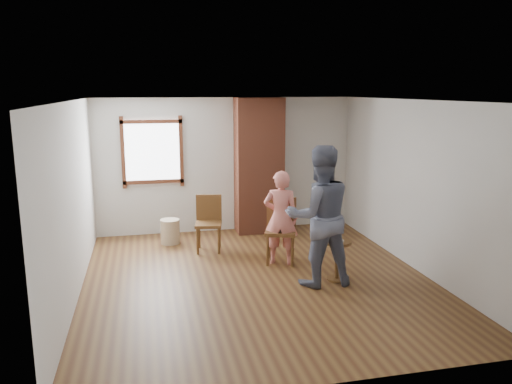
# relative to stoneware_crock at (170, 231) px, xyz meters

# --- Properties ---
(ground) EXTENTS (5.50, 5.50, 0.00)m
(ground) POSITION_rel_stoneware_crock_xyz_m (1.15, -2.07, -0.22)
(ground) COLOR brown
(ground) RESTS_ON ground
(room_shell) EXTENTS (5.04, 5.52, 2.62)m
(room_shell) POSITION_rel_stoneware_crock_xyz_m (1.10, -1.47, 1.59)
(room_shell) COLOR silver
(room_shell) RESTS_ON ground
(brick_chimney) EXTENTS (0.90, 0.50, 2.60)m
(brick_chimney) POSITION_rel_stoneware_crock_xyz_m (1.75, 0.43, 1.08)
(brick_chimney) COLOR #A5543A
(brick_chimney) RESTS_ON ground
(stoneware_crock) EXTENTS (0.43, 0.43, 0.44)m
(stoneware_crock) POSITION_rel_stoneware_crock_xyz_m (0.00, 0.00, 0.00)
(stoneware_crock) COLOR #C7B590
(stoneware_crock) RESTS_ON ground
(dark_pot) EXTENTS (0.17, 0.17, 0.14)m
(dark_pot) POSITION_rel_stoneware_crock_xyz_m (0.08, 0.33, -0.15)
(dark_pot) COLOR black
(dark_pot) RESTS_ON ground
(dining_chair_left) EXTENTS (0.52, 0.52, 0.95)m
(dining_chair_left) POSITION_rel_stoneware_crock_xyz_m (0.64, -0.51, 0.31)
(dining_chair_left) COLOR brown
(dining_chair_left) RESTS_ON ground
(dining_chair_right) EXTENTS (0.61, 0.61, 1.03)m
(dining_chair_right) POSITION_rel_stoneware_crock_xyz_m (1.71, -1.34, 0.36)
(dining_chair_right) COLOR brown
(dining_chair_right) RESTS_ON ground
(side_table) EXTENTS (0.40, 0.40, 0.60)m
(side_table) POSITION_rel_stoneware_crock_xyz_m (2.28, -2.35, 0.18)
(side_table) COLOR brown
(side_table) RESTS_ON ground
(cake_plate) EXTENTS (0.18, 0.18, 0.01)m
(cake_plate) POSITION_rel_stoneware_crock_xyz_m (2.28, -2.35, 0.38)
(cake_plate) COLOR white
(cake_plate) RESTS_ON side_table
(cake_slice) EXTENTS (0.08, 0.07, 0.06)m
(cake_slice) POSITION_rel_stoneware_crock_xyz_m (2.29, -2.35, 0.42)
(cake_slice) COLOR white
(cake_slice) RESTS_ON cake_plate
(man) EXTENTS (0.98, 0.77, 2.01)m
(man) POSITION_rel_stoneware_crock_xyz_m (1.97, -2.41, 0.78)
(man) COLOR #131835
(man) RESTS_ON ground
(person_pink) EXTENTS (0.65, 0.55, 1.52)m
(person_pink) POSITION_rel_stoneware_crock_xyz_m (1.67, -1.47, 0.54)
(person_pink) COLOR #EA8075
(person_pink) RESTS_ON ground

